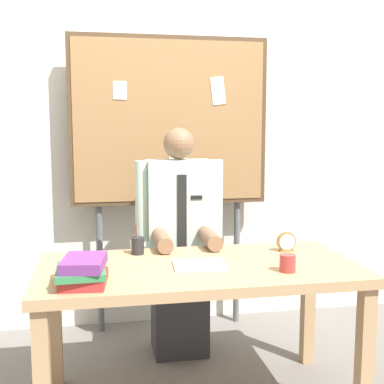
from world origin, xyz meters
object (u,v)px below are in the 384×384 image
desk (199,282)px  book_stack (83,271)px  coffee_mug (288,263)px  pen_holder (138,245)px  bulletin_board (170,125)px  open_notebook (200,265)px  person (179,251)px  desk_clock (286,243)px

desk → book_stack: (-0.57, -0.22, 0.15)m
book_stack → coffee_mug: book_stack is taller
coffee_mug → pen_holder: pen_holder is taller
book_stack → pen_holder: pen_holder is taller
desk → pen_holder: pen_holder is taller
bulletin_board → open_notebook: bulletin_board is taller
person → open_notebook: 0.64m
open_notebook → bulletin_board: bearing=90.1°
coffee_mug → bulletin_board: bearing=108.2°
bulletin_board → open_notebook: size_ratio=7.81×
person → pen_holder: bearing=-129.9°
person → pen_holder: size_ratio=9.00×
desk → coffee_mug: 0.46m
bulletin_board → pen_holder: bulletin_board is taller
book_stack → desk: bearing=21.4°
person → bulletin_board: (0.00, 0.40, 0.79)m
desk → bulletin_board: (0.00, 1.02, 0.80)m
open_notebook → pen_holder: bearing=134.8°
bulletin_board → desk: bearing=-90.0°
desk → person: 0.62m
book_stack → coffee_mug: bearing=1.6°
open_notebook → desk_clock: desk_clock is taller
coffee_mug → pen_holder: (-0.69, 0.47, 0.01)m
open_notebook → coffee_mug: coffee_mug is taller
open_notebook → pen_holder: pen_holder is taller
person → desk_clock: size_ratio=13.10×
desk → open_notebook: (0.00, -0.02, 0.10)m
person → coffee_mug: size_ratio=16.89×
desk → open_notebook: open_notebook is taller
person → book_stack: (-0.57, -0.84, 0.14)m
pen_holder → book_stack: bearing=-119.5°
person → book_stack: size_ratio=4.97×
book_stack → open_notebook: bearing=19.6°
open_notebook → desk_clock: 0.58m
book_stack → open_notebook: size_ratio=1.10×
book_stack → pen_holder: size_ratio=1.81×
bulletin_board → coffee_mug: size_ratio=24.13×
pen_holder → bulletin_board: bearing=68.7°
open_notebook → coffee_mug: 0.44m
desk → book_stack: size_ratio=5.59×
desk → pen_holder: bearing=136.6°
desk → desk_clock: desk_clock is taller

